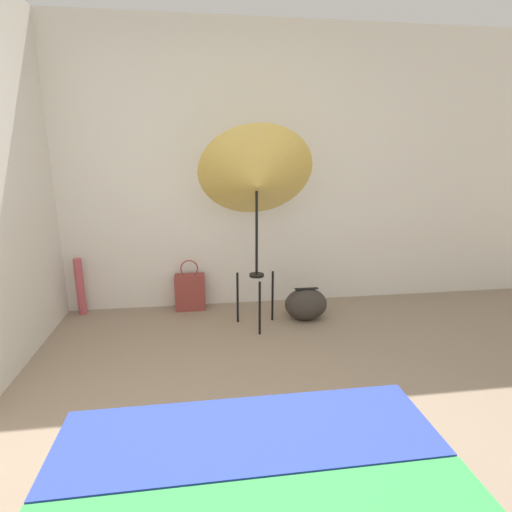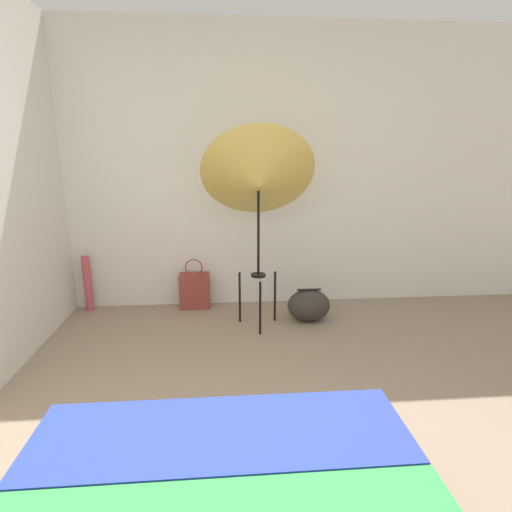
% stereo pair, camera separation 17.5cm
% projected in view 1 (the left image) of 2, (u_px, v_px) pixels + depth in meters
% --- Properties ---
extents(wall_back, '(8.00, 0.05, 2.60)m').
position_uv_depth(wall_back, '(206.00, 171.00, 3.69)').
color(wall_back, silver).
rests_on(wall_back, ground_plane).
extents(photo_umbrella, '(0.94, 0.71, 1.68)m').
position_uv_depth(photo_umbrella, '(257.00, 180.00, 3.19)').
color(photo_umbrella, black).
rests_on(photo_umbrella, ground_plane).
extents(tote_bag, '(0.28, 0.15, 0.49)m').
position_uv_depth(tote_bag, '(190.00, 292.00, 3.83)').
color(tote_bag, brown).
rests_on(tote_bag, ground_plane).
extents(duffel_bag, '(0.38, 0.29, 0.30)m').
position_uv_depth(duffel_bag, '(306.00, 304.00, 3.60)').
color(duffel_bag, '#332D28').
rests_on(duffel_bag, ground_plane).
extents(paper_roll, '(0.07, 0.07, 0.54)m').
position_uv_depth(paper_roll, '(80.00, 287.00, 3.69)').
color(paper_roll, '#BC4C56').
rests_on(paper_roll, ground_plane).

